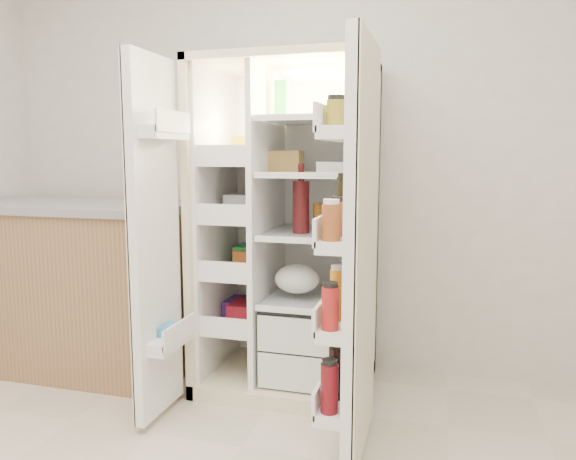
# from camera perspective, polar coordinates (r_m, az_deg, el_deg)

# --- Properties ---
(wall_back) EXTENTS (4.00, 0.02, 2.70)m
(wall_back) POSITION_cam_1_polar(r_m,az_deg,el_deg) (3.36, 1.68, 8.72)
(wall_back) COLOR silver
(wall_back) RESTS_ON floor
(refrigerator) EXTENTS (0.92, 0.70, 1.80)m
(refrigerator) POSITION_cam_1_polar(r_m,az_deg,el_deg) (3.06, 0.48, -2.58)
(refrigerator) COLOR beige
(refrigerator) RESTS_ON floor
(freezer_door) EXTENTS (0.15, 0.40, 1.72)m
(freezer_door) POSITION_cam_1_polar(r_m,az_deg,el_deg) (2.68, -13.69, -1.09)
(freezer_door) COLOR white
(freezer_door) RESTS_ON floor
(fridge_door) EXTENTS (0.17, 0.58, 1.72)m
(fridge_door) POSITION_cam_1_polar(r_m,az_deg,el_deg) (2.28, 7.13, -2.93)
(fridge_door) COLOR white
(fridge_door) RESTS_ON floor
(kitchen_counter) EXTENTS (1.40, 0.75, 1.02)m
(kitchen_counter) POSITION_cam_1_polar(r_m,az_deg,el_deg) (3.58, -20.58, -5.38)
(kitchen_counter) COLOR #9A714D
(kitchen_counter) RESTS_ON floor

